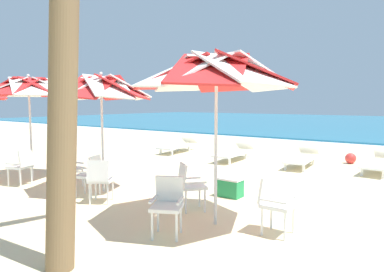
{
  "coord_description": "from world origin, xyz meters",
  "views": [
    {
      "loc": [
        2.91,
        -7.69,
        1.96
      ],
      "look_at": [
        -2.98,
        0.33,
        1.0
      ],
      "focal_mm": 32.58,
      "sensor_mm": 36.0,
      "label": 1
    }
  ],
  "objects_px": {
    "plastic_chair_1": "(168,202)",
    "plastic_chair_4": "(69,166)",
    "plastic_chair_0": "(274,201)",
    "plastic_chair_3": "(90,173)",
    "beach_umbrella_0": "(216,73)",
    "cooler_box": "(230,187)",
    "plastic_chair_5": "(100,178)",
    "sun_lounger_1": "(302,157)",
    "beach_ball": "(351,158)",
    "beach_umbrella_2": "(29,88)",
    "sun_lounger_0": "(379,162)",
    "plastic_chair_2": "(189,184)",
    "beach_umbrella_1": "(101,89)",
    "sun_lounger_2": "(234,152)",
    "sun_lounger_3": "(178,145)",
    "plastic_chair_6": "(22,165)"
  },
  "relations": [
    {
      "from": "plastic_chair_1",
      "to": "plastic_chair_4",
      "type": "bearing_deg",
      "value": 166.88
    },
    {
      "from": "plastic_chair_0",
      "to": "plastic_chair_3",
      "type": "bearing_deg",
      "value": -175.33
    },
    {
      "from": "beach_umbrella_0",
      "to": "cooler_box",
      "type": "xyz_separation_m",
      "value": [
        -0.64,
        1.58,
        -2.21
      ]
    },
    {
      "from": "plastic_chair_5",
      "to": "plastic_chair_3",
      "type": "bearing_deg",
      "value": 160.75
    },
    {
      "from": "beach_umbrella_0",
      "to": "sun_lounger_1",
      "type": "distance_m",
      "value": 6.28
    },
    {
      "from": "beach_umbrella_0",
      "to": "beach_ball",
      "type": "height_order",
      "value": "beach_umbrella_0"
    },
    {
      "from": "beach_umbrella_2",
      "to": "plastic_chair_1",
      "type": "bearing_deg",
      "value": -9.07
    },
    {
      "from": "beach_umbrella_2",
      "to": "sun_lounger_0",
      "type": "bearing_deg",
      "value": 41.57
    },
    {
      "from": "sun_lounger_0",
      "to": "cooler_box",
      "type": "bearing_deg",
      "value": -113.99
    },
    {
      "from": "plastic_chair_0",
      "to": "beach_ball",
      "type": "xyz_separation_m",
      "value": [
        -0.42,
        7.13,
        -0.33
      ]
    },
    {
      "from": "plastic_chair_2",
      "to": "beach_ball",
      "type": "bearing_deg",
      "value": 79.71
    },
    {
      "from": "plastic_chair_1",
      "to": "plastic_chair_5",
      "type": "distance_m",
      "value": 2.17
    },
    {
      "from": "plastic_chair_0",
      "to": "beach_ball",
      "type": "distance_m",
      "value": 7.15
    },
    {
      "from": "plastic_chair_0",
      "to": "plastic_chair_4",
      "type": "relative_size",
      "value": 1.0
    },
    {
      "from": "plastic_chair_1",
      "to": "sun_lounger_1",
      "type": "xyz_separation_m",
      "value": [
        -0.27,
        6.68,
        -0.22
      ]
    },
    {
      "from": "beach_umbrella_2",
      "to": "sun_lounger_0",
      "type": "xyz_separation_m",
      "value": [
        7.04,
        6.25,
        -2.04
      ]
    },
    {
      "from": "sun_lounger_0",
      "to": "beach_umbrella_1",
      "type": "bearing_deg",
      "value": -127.42
    },
    {
      "from": "plastic_chair_4",
      "to": "sun_lounger_0",
      "type": "relative_size",
      "value": 0.4
    },
    {
      "from": "plastic_chair_0",
      "to": "plastic_chair_2",
      "type": "height_order",
      "value": "same"
    },
    {
      "from": "plastic_chair_1",
      "to": "sun_lounger_2",
      "type": "relative_size",
      "value": 0.4
    },
    {
      "from": "plastic_chair_3",
      "to": "beach_ball",
      "type": "distance_m",
      "value": 8.23
    },
    {
      "from": "sun_lounger_2",
      "to": "sun_lounger_3",
      "type": "relative_size",
      "value": 0.99
    },
    {
      "from": "cooler_box",
      "to": "plastic_chair_1",
      "type": "bearing_deg",
      "value": -82.53
    },
    {
      "from": "plastic_chair_0",
      "to": "plastic_chair_5",
      "type": "distance_m",
      "value": 3.4
    },
    {
      "from": "beach_umbrella_1",
      "to": "beach_umbrella_2",
      "type": "relative_size",
      "value": 0.98
    },
    {
      "from": "plastic_chair_0",
      "to": "plastic_chair_4",
      "type": "height_order",
      "value": "same"
    },
    {
      "from": "plastic_chair_6",
      "to": "cooler_box",
      "type": "distance_m",
      "value": 4.93
    },
    {
      "from": "sun_lounger_0",
      "to": "beach_ball",
      "type": "height_order",
      "value": "sun_lounger_0"
    },
    {
      "from": "plastic_chair_0",
      "to": "plastic_chair_3",
      "type": "distance_m",
      "value": 3.92
    },
    {
      "from": "plastic_chair_3",
      "to": "sun_lounger_1",
      "type": "xyz_separation_m",
      "value": [
        2.4,
        6.01,
        -0.22
      ]
    },
    {
      "from": "plastic_chair_0",
      "to": "sun_lounger_2",
      "type": "xyz_separation_m",
      "value": [
        -3.76,
        5.46,
        -0.22
      ]
    },
    {
      "from": "plastic_chair_0",
      "to": "sun_lounger_3",
      "type": "height_order",
      "value": "plastic_chair_0"
    },
    {
      "from": "beach_umbrella_0",
      "to": "plastic_chair_1",
      "type": "xyz_separation_m",
      "value": [
        -0.32,
        -0.8,
        -1.91
      ]
    },
    {
      "from": "beach_ball",
      "to": "cooler_box",
      "type": "bearing_deg",
      "value": -101.19
    },
    {
      "from": "beach_umbrella_1",
      "to": "plastic_chair_4",
      "type": "bearing_deg",
      "value": -166.01
    },
    {
      "from": "beach_umbrella_0",
      "to": "sun_lounger_0",
      "type": "relative_size",
      "value": 1.28
    },
    {
      "from": "plastic_chair_3",
      "to": "sun_lounger_1",
      "type": "relative_size",
      "value": 0.4
    },
    {
      "from": "sun_lounger_1",
      "to": "sun_lounger_2",
      "type": "bearing_deg",
      "value": -174.12
    },
    {
      "from": "sun_lounger_0",
      "to": "sun_lounger_1",
      "type": "xyz_separation_m",
      "value": [
        -2.06,
        -0.41,
        0.0
      ]
    },
    {
      "from": "beach_umbrella_1",
      "to": "plastic_chair_5",
      "type": "distance_m",
      "value": 1.98
    },
    {
      "from": "plastic_chair_6",
      "to": "sun_lounger_0",
      "type": "distance_m",
      "value": 9.43
    },
    {
      "from": "beach_umbrella_2",
      "to": "plastic_chair_6",
      "type": "distance_m",
      "value": 1.95
    },
    {
      "from": "beach_umbrella_2",
      "to": "cooler_box",
      "type": "height_order",
      "value": "beach_umbrella_2"
    },
    {
      "from": "plastic_chair_0",
      "to": "beach_umbrella_2",
      "type": "height_order",
      "value": "beach_umbrella_2"
    },
    {
      "from": "sun_lounger_0",
      "to": "beach_umbrella_2",
      "type": "bearing_deg",
      "value": -138.43
    },
    {
      "from": "beach_umbrella_2",
      "to": "plastic_chair_4",
      "type": "bearing_deg",
      "value": 1.14
    },
    {
      "from": "beach_umbrella_2",
      "to": "sun_lounger_0",
      "type": "distance_m",
      "value": 9.64
    },
    {
      "from": "plastic_chair_2",
      "to": "plastic_chair_6",
      "type": "bearing_deg",
      "value": -169.54
    },
    {
      "from": "plastic_chair_5",
      "to": "sun_lounger_3",
      "type": "height_order",
      "value": "plastic_chair_5"
    },
    {
      "from": "plastic_chair_2",
      "to": "plastic_chair_5",
      "type": "xyz_separation_m",
      "value": [
        -1.68,
        -0.66,
        0.0
      ]
    }
  ]
}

